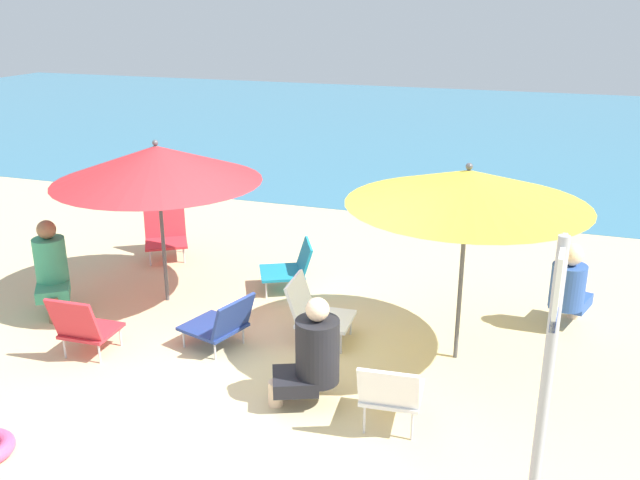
{
  "coord_description": "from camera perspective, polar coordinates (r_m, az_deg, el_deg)",
  "views": [
    {
      "loc": [
        2.22,
        -4.73,
        3.1
      ],
      "look_at": [
        0.01,
        1.74,
        0.7
      ],
      "focal_mm": 38.46,
      "sensor_mm": 36.0,
      "label": 1
    }
  ],
  "objects": [
    {
      "name": "person_c",
      "position": [
        5.5,
        -0.65,
        -9.49
      ],
      "size": [
        0.58,
        0.48,
        0.93
      ],
      "rotation": [
        0.0,
        0.0,
        3.55
      ],
      "color": "black",
      "rests_on": "ground_plane"
    },
    {
      "name": "sea_water",
      "position": [
        18.2,
        11.71,
        9.17
      ],
      "size": [
        40.0,
        16.0,
        0.01
      ],
      "primitive_type": "cube",
      "color": "teal",
      "rests_on": "ground_plane"
    },
    {
      "name": "beach_chair_f",
      "position": [
        8.91,
        -12.73,
        0.59
      ],
      "size": [
        0.75,
        0.77,
        0.63
      ],
      "rotation": [
        0.0,
        0.0,
        -1.01
      ],
      "color": "red",
      "rests_on": "ground_plane"
    },
    {
      "name": "umbrella_red",
      "position": [
        7.23,
        -13.42,
        6.19
      ],
      "size": [
        2.15,
        2.15,
        1.77
      ],
      "color": "#4C4C51",
      "rests_on": "ground_plane"
    },
    {
      "name": "beach_chair_d",
      "position": [
        6.59,
        -19.11,
        -6.78
      ],
      "size": [
        0.48,
        0.55,
        0.64
      ],
      "rotation": [
        0.0,
        0.0,
        1.61
      ],
      "color": "red",
      "rests_on": "ground_plane"
    },
    {
      "name": "person_b",
      "position": [
        7.61,
        -21.48,
        -2.06
      ],
      "size": [
        0.51,
        0.55,
        0.98
      ],
      "rotation": [
        0.0,
        0.0,
        5.34
      ],
      "color": "#389970",
      "rests_on": "ground_plane"
    },
    {
      "name": "warning_sign",
      "position": [
        3.78,
        18.42,
        -10.25
      ],
      "size": [
        0.06,
        0.41,
        2.03
      ],
      "rotation": [
        0.0,
        0.0,
        -0.05
      ],
      "color": "#ADADB2",
      "rests_on": "ground_plane"
    },
    {
      "name": "beach_chair_a",
      "position": [
        7.68,
        -2.42,
        -2.22
      ],
      "size": [
        0.73,
        0.7,
        0.55
      ],
      "rotation": [
        0.0,
        0.0,
        -2.68
      ],
      "color": "teal",
      "rests_on": "ground_plane"
    },
    {
      "name": "person_a",
      "position": [
        7.16,
        20.02,
        -3.59
      ],
      "size": [
        0.44,
        0.56,
        0.91
      ],
      "rotation": [
        0.0,
        0.0,
        1.26
      ],
      "color": "#2D519E",
      "rests_on": "ground_plane"
    },
    {
      "name": "umbrella_yellow",
      "position": [
        5.91,
        12.19,
        4.31
      ],
      "size": [
        2.08,
        2.08,
        1.82
      ],
      "color": "#4C4C51",
      "rests_on": "ground_plane"
    },
    {
      "name": "beach_chair_c",
      "position": [
        6.48,
        -8.23,
        -6.84
      ],
      "size": [
        0.7,
        0.63,
        0.55
      ],
      "rotation": [
        0.0,
        0.0,
        2.85
      ],
      "color": "navy",
      "rests_on": "ground_plane"
    },
    {
      "name": "beach_chair_b",
      "position": [
        6.55,
        -0.46,
        -5.86
      ],
      "size": [
        0.61,
        0.53,
        0.62
      ],
      "rotation": [
        0.0,
        0.0,
        0.06
      ],
      "color": "white",
      "rests_on": "ground_plane"
    },
    {
      "name": "ground_plane",
      "position": [
        6.07,
        -5.52,
        -11.46
      ],
      "size": [
        40.0,
        40.0,
        0.0
      ],
      "primitive_type": "plane",
      "color": "#D3BC8C"
    },
    {
      "name": "beach_chair_e",
      "position": [
        5.27,
        5.9,
        -12.44
      ],
      "size": [
        0.5,
        0.59,
        0.62
      ],
      "rotation": [
        0.0,
        0.0,
        1.66
      ],
      "color": "white",
      "rests_on": "ground_plane"
    }
  ]
}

